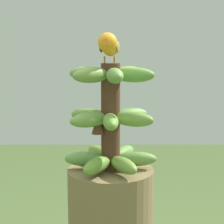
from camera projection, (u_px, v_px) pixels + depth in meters
banana_bunch at (112, 118)px, 1.11m from camera, size 0.27×0.27×0.31m
perched_bird at (110, 45)px, 1.07m from camera, size 0.20×0.06×0.08m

